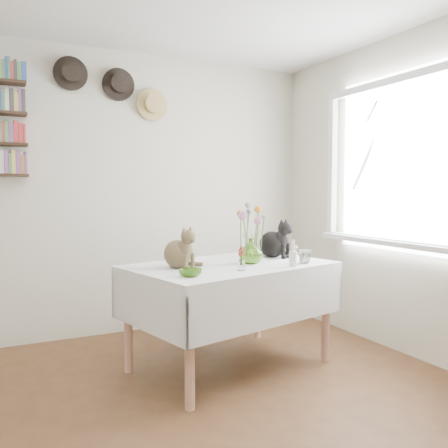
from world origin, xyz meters
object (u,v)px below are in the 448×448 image
tabby_cat (177,246)px  black_cat (272,237)px  flower_vase (251,251)px  dining_table (230,289)px

tabby_cat → black_cat: black_cat is taller
tabby_cat → flower_vase: size_ratio=1.60×
black_cat → flower_vase: bearing=-169.6°
dining_table → flower_vase: 0.31m
dining_table → flower_vase: bearing=-18.6°
dining_table → flower_vase: size_ratio=8.57×
black_cat → flower_vase: size_ratio=1.71×
dining_table → flower_vase: (0.14, -0.05, 0.28)m
tabby_cat → flower_vase: tabby_cat is taller
dining_table → tabby_cat: 0.52m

